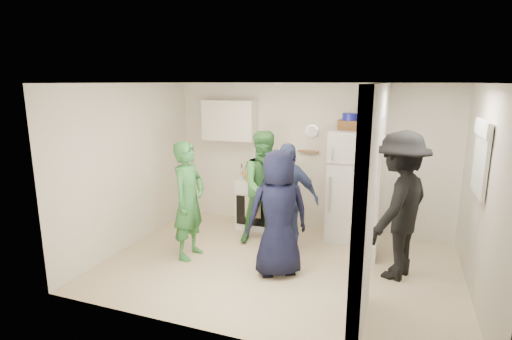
{
  "coord_description": "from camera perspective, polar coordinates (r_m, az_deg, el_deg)",
  "views": [
    {
      "loc": [
        1.49,
        -4.96,
        2.52
      ],
      "look_at": [
        -0.49,
        0.4,
        1.25
      ],
      "focal_mm": 28.0,
      "sensor_mm": 36.0,
      "label": 1
    }
  ],
  "objects": [
    {
      "name": "person_green_center",
      "position": [
        6.27,
        1.52,
        -2.52
      ],
      "size": [
        1.1,
        1.05,
        1.78
      ],
      "primitive_type": "imported",
      "rotation": [
        0.0,
        0.0,
        0.6
      ],
      "color": "#3C8948",
      "rests_on": "floor"
    },
    {
      "name": "wall_left",
      "position": [
        6.43,
        -17.48,
        0.55
      ],
      "size": [
        0.0,
        3.4,
        3.4
      ],
      "primitive_type": "plane",
      "rotation": [
        1.57,
        0.0,
        1.57
      ],
      "color": "silver",
      "rests_on": "floor"
    },
    {
      "name": "bottle_c",
      "position": [
        7.05,
        0.4,
        -0.05
      ],
      "size": [
        0.07,
        0.07,
        0.24
      ],
      "primitive_type": "cylinder",
      "color": "#B2BAC1",
      "rests_on": "stove"
    },
    {
      "name": "bottle_j",
      "position": [
        6.69,
        2.5,
        -0.44
      ],
      "size": [
        0.06,
        0.06,
        0.31
      ],
      "primitive_type": "cylinder",
      "color": "#1E5930",
      "rests_on": "stove"
    },
    {
      "name": "person_green_left",
      "position": [
        5.81,
        -9.57,
        -4.31
      ],
      "size": [
        0.44,
        0.64,
        1.71
      ],
      "primitive_type": "imported",
      "rotation": [
        0.0,
        0.0,
        1.51
      ],
      "color": "#307A40",
      "rests_on": "floor"
    },
    {
      "name": "nook_window",
      "position": [
        5.3,
        29.64,
        1.45
      ],
      "size": [
        0.03,
        0.7,
        0.8
      ],
      "primitive_type": "cube",
      "color": "black",
      "rests_on": "wall_right"
    },
    {
      "name": "bottle_a",
      "position": [
        7.1,
        -1.19,
        0.13
      ],
      "size": [
        0.08,
        0.08,
        0.27
      ],
      "primitive_type": "cylinder",
      "color": "brown",
      "rests_on": "stove"
    },
    {
      "name": "person_nook",
      "position": [
        5.45,
        19.73,
        -4.81
      ],
      "size": [
        1.13,
        1.43,
        1.93
      ],
      "primitive_type": "imported",
      "rotation": [
        0.0,
        0.0,
        -1.96
      ],
      "color": "black",
      "rests_on": "floor"
    },
    {
      "name": "partition_pier_front",
      "position": [
        4.07,
        15.26,
        -6.1
      ],
      "size": [
        0.12,
        1.2,
        2.5
      ],
      "primitive_type": "cube",
      "color": "silver",
      "rests_on": "floor"
    },
    {
      "name": "yellow_cup_stack_stove",
      "position": [
        6.73,
        -1.06,
        -0.62
      ],
      "size": [
        0.09,
        0.09,
        0.25
      ],
      "primitive_type": "cylinder",
      "color": "#F1A614",
      "rests_on": "stove"
    },
    {
      "name": "nook_window_frame",
      "position": [
        5.3,
        29.48,
        1.46
      ],
      "size": [
        0.04,
        0.76,
        0.86
      ],
      "primitive_type": "cube",
      "color": "white",
      "rests_on": "wall_right"
    },
    {
      "name": "bottle_d",
      "position": [
        6.85,
        0.56,
        -0.35
      ],
      "size": [
        0.07,
        0.07,
        0.26
      ],
      "primitive_type": "cylinder",
      "color": "maroon",
      "rests_on": "stove"
    },
    {
      "name": "wicker_basket",
      "position": [
        6.43,
        13.24,
        6.27
      ],
      "size": [
        0.35,
        0.25,
        0.15
      ],
      "primitive_type": "cube",
      "color": "brown",
      "rests_on": "fridge"
    },
    {
      "name": "wall_front",
      "position": [
        3.8,
        -4.08,
        -7.02
      ],
      "size": [
        4.8,
        0.0,
        4.8
      ],
      "primitive_type": "plane",
      "rotation": [
        -1.57,
        0.0,
        0.0
      ],
      "color": "silver",
      "rests_on": "floor"
    },
    {
      "name": "ceiling",
      "position": [
        5.18,
        3.64,
        12.29
      ],
      "size": [
        4.8,
        4.8,
        0.0
      ],
      "primitive_type": "plane",
      "rotation": [
        3.14,
        0.0,
        0.0
      ],
      "color": "white",
      "rests_on": "wall_back"
    },
    {
      "name": "bottle_k",
      "position": [
        7.0,
        -1.08,
        0.01
      ],
      "size": [
        0.08,
        0.08,
        0.28
      ],
      "primitive_type": "cylinder",
      "color": "brown",
      "rests_on": "stove"
    },
    {
      "name": "bottle_g",
      "position": [
        6.93,
        2.81,
        -0.11
      ],
      "size": [
        0.08,
        0.08,
        0.29
      ],
      "primitive_type": "cylinder",
      "color": "olive",
      "rests_on": "stove"
    },
    {
      "name": "bottle_i",
      "position": [
        6.99,
        1.1,
        -0.05
      ],
      "size": [
        0.07,
        0.07,
        0.27
      ],
      "primitive_type": "cylinder",
      "color": "#570E0E",
      "rests_on": "stove"
    },
    {
      "name": "partition_header",
      "position": [
        4.97,
        17.16,
        9.46
      ],
      "size": [
        0.12,
        1.0,
        0.4
      ],
      "primitive_type": "cube",
      "color": "silver",
      "rests_on": "partition_pier_back"
    },
    {
      "name": "wall_right",
      "position": [
        5.2,
        29.72,
        -3.3
      ],
      "size": [
        0.0,
        3.4,
        3.4
      ],
      "primitive_type": "plane",
      "rotation": [
        1.57,
        0.0,
        -1.57
      ],
      "color": "silver",
      "rests_on": "floor"
    },
    {
      "name": "floor",
      "position": [
        5.76,
        3.29,
        -13.45
      ],
      "size": [
        4.8,
        4.8,
        0.0
      ],
      "primitive_type": "plane",
      "color": "beige",
      "rests_on": "ground"
    },
    {
      "name": "nook_valance",
      "position": [
        5.25,
        29.62,
        5.23
      ],
      "size": [
        0.04,
        0.82,
        0.18
      ],
      "primitive_type": "cube",
      "color": "white",
      "rests_on": "wall_right"
    },
    {
      "name": "yellow_cup_stack_top",
      "position": [
        6.24,
        16.01,
        6.4
      ],
      "size": [
        0.09,
        0.09,
        0.25
      ],
      "primitive_type": "cylinder",
      "color": "yellow",
      "rests_on": "fridge"
    },
    {
      "name": "bottle_h",
      "position": [
        6.88,
        -2.05,
        -0.22
      ],
      "size": [
        0.06,
        0.06,
        0.28
      ],
      "primitive_type": "cylinder",
      "color": "silver",
      "rests_on": "stove"
    },
    {
      "name": "bottle_b",
      "position": [
        6.88,
        -1.24,
        -0.11
      ],
      "size": [
        0.07,
        0.07,
        0.31
      ],
      "primitive_type": "cylinder",
      "color": "#1B4918",
      "rests_on": "stove"
    },
    {
      "name": "fridge",
      "position": [
        6.54,
        13.63,
        -2.26
      ],
      "size": [
        0.73,
        0.71,
        1.78
      ],
      "primitive_type": "cube",
      "color": "silver",
      "rests_on": "floor"
    },
    {
      "name": "bottle_e",
      "position": [
        7.02,
        1.91,
        -0.08
      ],
      "size": [
        0.06,
        0.06,
        0.25
      ],
      "primitive_type": "cylinder",
      "color": "#A7B5B9",
      "rests_on": "stove"
    },
    {
      "name": "blue_bowl",
      "position": [
        6.42,
        13.3,
        7.42
      ],
      "size": [
        0.24,
        0.24,
        0.11
      ],
      "primitive_type": "cylinder",
      "color": "navy",
      "rests_on": "wicker_basket"
    },
    {
      "name": "wall_clock",
      "position": [
        6.84,
        8.02,
        5.53
      ],
      "size": [
        0.22,
        0.02,
        0.22
      ],
      "primitive_type": "cylinder",
      "rotation": [
        1.57,
        0.0,
        0.0
      ],
      "color": "white",
      "rests_on": "wall_back"
    },
    {
      "name": "spice_shelf",
      "position": [
        6.87,
        7.47,
        2.63
      ],
      "size": [
        0.35,
        0.08,
        0.03
      ],
      "primitive_type": "cube",
      "color": "olive",
      "rests_on": "wall_back"
    },
    {
      "name": "person_navy",
      "position": [
        5.23,
        3.18,
        -6.23
      ],
      "size": [
        0.98,
        0.89,
        1.68
      ],
      "primitive_type": "imported",
      "rotation": [
        0.0,
        0.0,
        -2.58
      ],
      "color": "black",
      "rests_on": "floor"
    },
    {
      "name": "person_denim",
      "position": [
        5.95,
        4.34,
        -4.02
      ],
      "size": [
        0.97,
        0.41,
        1.66
      ],
      "primitive_type": "imported",
      "rotation": [
        0.0,
        0.0,
        -0.01
      ],
      "color": "#39497D",
      "rests_on": "floor"
    },
    {
      "name": "upper_cabinet",
      "position": [
        7.12,
        -3.78,
        7.11
      ],
      "size": [
        0.95,
        0.34,
        0.7
      ],
      "primitive_type": "cube",
      "color": "silver",
      "rests_on": "wall_back"
    },
    {
      "name": "stove",
      "position": [
        7.04,
        0.53,
        -4.73
      ],
      "size": [
        0.72,
        0.6,
        0.86
      ],
      "primitive_type": "cube",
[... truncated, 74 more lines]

